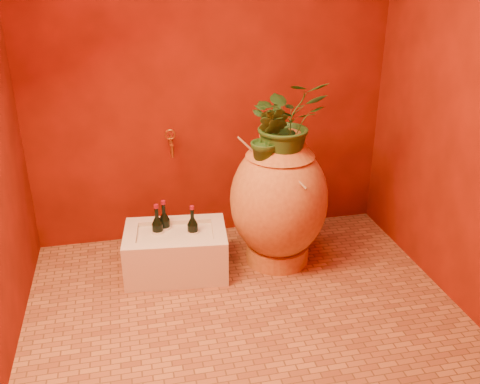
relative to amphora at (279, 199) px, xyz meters
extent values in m
plane|color=#975931|center=(-0.35, -0.48, -0.45)|extent=(2.50, 2.50, 0.00)
cube|color=#500F04|center=(-0.35, 0.52, 0.80)|extent=(2.50, 0.02, 2.50)
cube|color=#500F04|center=(0.90, -0.48, 0.80)|extent=(0.02, 2.00, 2.50)
cylinder|color=#BD7B35|center=(0.00, 0.00, -0.39)|extent=(0.53, 0.53, 0.12)
ellipsoid|color=#BD7B35|center=(0.00, 0.00, -0.01)|extent=(0.81, 0.81, 0.80)
cone|color=#BD7B35|center=(0.00, 0.00, 0.36)|extent=(0.55, 0.55, 0.12)
torus|color=#BD7B35|center=(0.00, 0.00, 0.43)|extent=(0.34, 0.34, 0.05)
cylinder|color=olive|center=(-0.08, -0.05, 0.25)|extent=(0.38, 0.20, 0.37)
cylinder|color=olive|center=(-0.02, -0.12, 0.29)|extent=(0.20, 0.38, 0.19)
cylinder|color=olive|center=(0.10, -0.08, 0.30)|extent=(0.18, 0.34, 0.18)
cube|color=beige|center=(-0.68, 0.00, -0.32)|extent=(0.69, 0.51, 0.27)
cube|color=beige|center=(-0.68, 0.18, -0.17)|extent=(0.65, 0.15, 0.03)
cube|color=beige|center=(-0.68, -0.17, -0.17)|extent=(0.65, 0.15, 0.03)
cube|color=beige|center=(-0.96, 0.00, -0.17)|extent=(0.11, 0.28, 0.03)
cube|color=beige|center=(-0.40, 0.00, -0.17)|extent=(0.11, 0.28, 0.03)
cylinder|color=black|center=(-0.57, 0.01, -0.20)|extent=(0.07, 0.07, 0.16)
cone|color=black|center=(-0.57, 0.01, -0.10)|extent=(0.07, 0.07, 0.05)
cylinder|color=black|center=(-0.57, 0.01, -0.04)|extent=(0.02, 0.02, 0.06)
cylinder|color=maroon|center=(-0.57, 0.01, 0.00)|extent=(0.03, 0.03, 0.02)
cylinder|color=silver|center=(-0.57, 0.01, -0.20)|extent=(0.07, 0.07, 0.07)
cylinder|color=black|center=(-0.74, 0.10, -0.20)|extent=(0.07, 0.07, 0.17)
cone|color=black|center=(-0.74, 0.10, -0.09)|extent=(0.07, 0.07, 0.05)
cylinder|color=black|center=(-0.74, 0.10, -0.03)|extent=(0.02, 0.02, 0.07)
cylinder|color=maroon|center=(-0.74, 0.10, 0.01)|extent=(0.03, 0.03, 0.02)
cylinder|color=silver|center=(-0.74, 0.10, -0.20)|extent=(0.08, 0.08, 0.08)
cylinder|color=black|center=(-0.79, 0.05, -0.20)|extent=(0.07, 0.07, 0.17)
cone|color=black|center=(-0.79, 0.05, -0.09)|extent=(0.07, 0.07, 0.05)
cylinder|color=black|center=(-0.79, 0.05, -0.04)|extent=(0.02, 0.02, 0.07)
cylinder|color=maroon|center=(-0.79, 0.05, 0.01)|extent=(0.03, 0.03, 0.02)
cylinder|color=silver|center=(-0.79, 0.05, -0.20)|extent=(0.08, 0.08, 0.08)
cylinder|color=#A16525|center=(-0.64, 0.45, 0.29)|extent=(0.03, 0.15, 0.03)
cylinder|color=#A16525|center=(-0.64, 0.38, 0.25)|extent=(0.02, 0.02, 0.08)
torus|color=#A16525|center=(-0.64, 0.45, 0.34)|extent=(0.08, 0.01, 0.08)
cylinder|color=#A16525|center=(-0.64, 0.45, 0.32)|extent=(0.01, 0.01, 0.05)
imported|color=#234819|center=(0.02, -0.02, 0.53)|extent=(0.50, 0.44, 0.52)
imported|color=#234819|center=(-0.10, -0.08, 0.45)|extent=(0.28, 0.27, 0.41)
camera|label=1|loc=(-0.93, -3.02, 1.45)|focal=40.00mm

